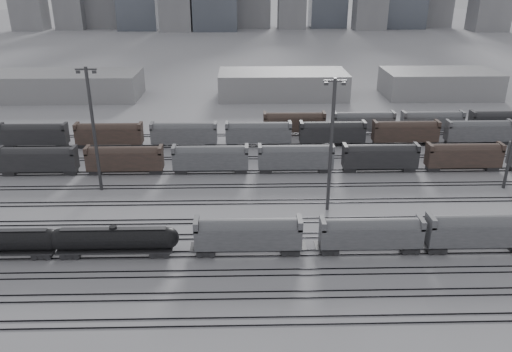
{
  "coord_description": "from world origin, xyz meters",
  "views": [
    {
      "loc": [
        -2.26,
        -61.07,
        38.3
      ],
      "look_at": [
        -0.23,
        20.42,
        4.0
      ],
      "focal_mm": 35.0,
      "sensor_mm": 36.0,
      "label": 1
    }
  ],
  "objects_px": {
    "hopper_car_a": "(248,233)",
    "light_mast_c": "(331,143)",
    "hopper_car_b": "(371,232)",
    "hopper_car_c": "(481,230)",
    "tank_car_b": "(115,239)"
  },
  "relations": [
    {
      "from": "tank_car_b",
      "to": "hopper_car_b",
      "type": "xyz_separation_m",
      "value": [
        36.52,
        0.0,
        0.63
      ]
    },
    {
      "from": "tank_car_b",
      "to": "hopper_car_a",
      "type": "relative_size",
      "value": 1.2
    },
    {
      "from": "light_mast_c",
      "to": "hopper_car_c",
      "type": "bearing_deg",
      "value": -35.25
    },
    {
      "from": "hopper_car_c",
      "to": "tank_car_b",
      "type": "bearing_deg",
      "value": 180.0
    },
    {
      "from": "hopper_car_b",
      "to": "hopper_car_c",
      "type": "height_order",
      "value": "hopper_car_c"
    },
    {
      "from": "hopper_car_a",
      "to": "light_mast_c",
      "type": "height_order",
      "value": "light_mast_c"
    },
    {
      "from": "hopper_car_b",
      "to": "light_mast_c",
      "type": "height_order",
      "value": "light_mast_c"
    },
    {
      "from": "light_mast_c",
      "to": "hopper_car_b",
      "type": "bearing_deg",
      "value": -74.38
    },
    {
      "from": "tank_car_b",
      "to": "hopper_car_c",
      "type": "distance_m",
      "value": 52.4
    },
    {
      "from": "hopper_car_a",
      "to": "hopper_car_c",
      "type": "distance_m",
      "value": 33.43
    },
    {
      "from": "tank_car_b",
      "to": "light_mast_c",
      "type": "bearing_deg",
      "value": 23.19
    },
    {
      "from": "hopper_car_c",
      "to": "light_mast_c",
      "type": "height_order",
      "value": "light_mast_c"
    },
    {
      "from": "tank_car_b",
      "to": "hopper_car_c",
      "type": "bearing_deg",
      "value": 0.0
    },
    {
      "from": "tank_car_b",
      "to": "hopper_car_c",
      "type": "height_order",
      "value": "hopper_car_c"
    },
    {
      "from": "hopper_car_b",
      "to": "hopper_car_c",
      "type": "xyz_separation_m",
      "value": [
        15.87,
        0.0,
        0.21
      ]
    }
  ]
}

